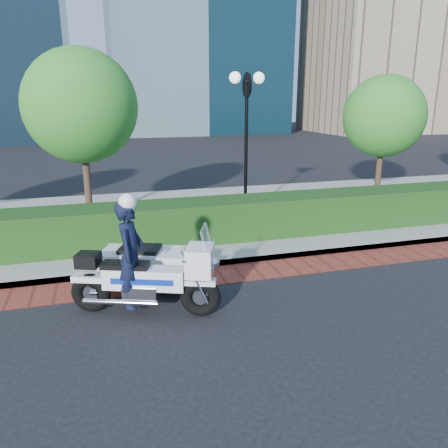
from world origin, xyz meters
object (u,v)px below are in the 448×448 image
object	(u,v)px
lamppost	(246,123)
tree_c	(384,116)
tree_b	(81,106)
police_motorcycle	(144,266)

from	to	relation	value
lamppost	tree_c	bearing A→B (deg)	13.30
tree_c	tree_b	bearing A→B (deg)	180.00
police_motorcycle	tree_c	bearing A→B (deg)	54.46
tree_b	police_motorcycle	bearing A→B (deg)	-80.64
tree_b	tree_c	distance (m)	10.01
lamppost	police_motorcycle	size ratio (longest dim) A/B	1.65
lamppost	tree_c	xyz separation A→B (m)	(5.50, 1.30, 0.09)
lamppost	tree_b	size ratio (longest dim) A/B	0.86
tree_b	tree_c	bearing A→B (deg)	-0.00
tree_b	tree_c	world-z (taller)	tree_b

